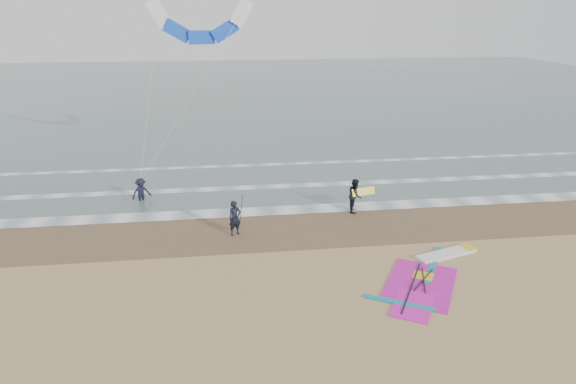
{
  "coord_description": "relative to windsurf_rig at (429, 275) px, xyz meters",
  "views": [
    {
      "loc": [
        -3.2,
        -16.47,
        10.06
      ],
      "look_at": [
        -0.42,
        5.0,
        2.2
      ],
      "focal_mm": 32.0,
      "sensor_mm": 36.0,
      "label": 1
    }
  ],
  "objects": [
    {
      "name": "held_pole",
      "position": [
        -7.17,
        4.95,
        1.18
      ],
      "size": [
        0.17,
        0.86,
        1.82
      ],
      "color": "black",
      "rests_on": "ground"
    },
    {
      "name": "windsurf_rig",
      "position": [
        0.0,
        0.0,
        0.0
      ],
      "size": [
        5.94,
        5.62,
        0.14
      ],
      "color": "white",
      "rests_on": "ground"
    },
    {
      "name": "person_standing",
      "position": [
        -7.47,
        4.95,
        0.79
      ],
      "size": [
        0.72,
        0.61,
        1.67
      ],
      "primitive_type": "imported",
      "rotation": [
        0.0,
        0.0,
        0.42
      ],
      "color": "black",
      "rests_on": "ground"
    },
    {
      "name": "carried_kiteboard",
      "position": [
        -0.83,
        6.95,
        1.08
      ],
      "size": [
        1.3,
        0.51,
        0.39
      ],
      "color": "yellow",
      "rests_on": "ground"
    },
    {
      "name": "wet_sand_band",
      "position": [
        -4.64,
        5.41,
        -0.03
      ],
      "size": [
        120.0,
        5.0,
        0.01
      ],
      "primitive_type": "cube",
      "color": "brown",
      "rests_on": "ground"
    },
    {
      "name": "person_walking",
      "position": [
        -1.23,
        7.05,
        0.85
      ],
      "size": [
        0.86,
        1.0,
        1.77
      ],
      "primitive_type": "imported",
      "rotation": [
        0.0,
        0.0,
        1.32
      ],
      "color": "black",
      "rests_on": "ground"
    },
    {
      "name": "foam_waterline",
      "position": [
        -4.64,
        9.85,
        -0.01
      ],
      "size": [
        120.0,
        9.15,
        0.02
      ],
      "color": "white",
      "rests_on": "ground"
    },
    {
      "name": "surf_kite",
      "position": [
        -8.85,
        14.48,
        8.97
      ],
      "size": [
        6.67,
        4.69,
        9.49
      ],
      "color": "white",
      "rests_on": "ground"
    },
    {
      "name": "person_wading",
      "position": [
        -12.41,
        10.0,
        0.79
      ],
      "size": [
        1.24,
        1.05,
        1.66
      ],
      "primitive_type": "imported",
      "rotation": [
        0.0,
        0.0,
        0.49
      ],
      "color": "black",
      "rests_on": "ground"
    },
    {
      "name": "ground",
      "position": [
        -4.64,
        -0.59,
        -0.04
      ],
      "size": [
        120.0,
        120.0,
        0.0
      ],
      "primitive_type": "plane",
      "color": "tan",
      "rests_on": "ground"
    },
    {
      "name": "sea_water",
      "position": [
        -4.64,
        47.41,
        -0.03
      ],
      "size": [
        120.0,
        80.0,
        0.02
      ],
      "primitive_type": "cube",
      "color": "#47605E",
      "rests_on": "ground"
    }
  ]
}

